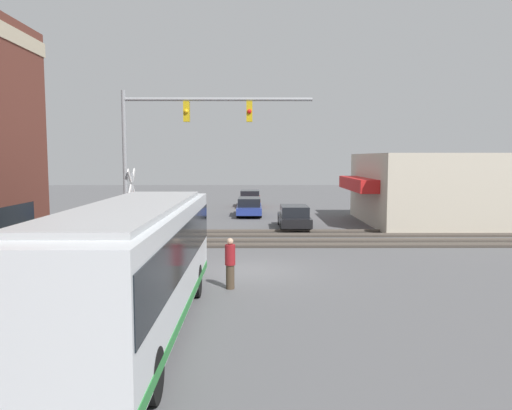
{
  "coord_description": "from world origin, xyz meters",
  "views": [
    {
      "loc": [
        -18.79,
        -0.14,
        4.3
      ],
      "look_at": [
        4.84,
        -0.24,
        2.06
      ],
      "focal_mm": 35.0,
      "sensor_mm": 36.0,
      "label": 1
    }
  ],
  "objects_px": {
    "city_bus": "(133,263)",
    "crossing_signal": "(132,201)",
    "pedestrian_near_bus": "(230,263)",
    "parked_car_black": "(294,218)",
    "parked_car_red": "(250,199)",
    "parked_car_blue": "(249,207)"
  },
  "relations": [
    {
      "from": "city_bus",
      "to": "parked_car_red",
      "type": "height_order",
      "value": "city_bus"
    },
    {
      "from": "parked_car_black",
      "to": "city_bus",
      "type": "bearing_deg",
      "value": 163.55
    },
    {
      "from": "crossing_signal",
      "to": "pedestrian_near_bus",
      "type": "xyz_separation_m",
      "value": [
        -6.97,
        -4.88,
        -1.44
      ]
    },
    {
      "from": "parked_car_black",
      "to": "parked_car_red",
      "type": "xyz_separation_m",
      "value": [
        13.67,
        2.8,
        0.02
      ]
    },
    {
      "from": "crossing_signal",
      "to": "pedestrian_near_bus",
      "type": "bearing_deg",
      "value": -145.03
    },
    {
      "from": "parked_car_black",
      "to": "parked_car_red",
      "type": "bearing_deg",
      "value": 11.58
    },
    {
      "from": "city_bus",
      "to": "pedestrian_near_bus",
      "type": "xyz_separation_m",
      "value": [
        4.11,
        -2.16,
        -0.89
      ]
    },
    {
      "from": "crossing_signal",
      "to": "parked_car_blue",
      "type": "xyz_separation_m",
      "value": [
        13.81,
        -5.32,
        -1.65
      ]
    },
    {
      "from": "parked_car_black",
      "to": "pedestrian_near_bus",
      "type": "xyz_separation_m",
      "value": [
        -14.18,
        3.24,
        0.2
      ]
    },
    {
      "from": "parked_car_red",
      "to": "parked_car_blue",
      "type": "bearing_deg",
      "value": -180.0
    },
    {
      "from": "city_bus",
      "to": "pedestrian_near_bus",
      "type": "bearing_deg",
      "value": -27.71
    },
    {
      "from": "parked_car_black",
      "to": "parked_car_red",
      "type": "height_order",
      "value": "parked_car_red"
    },
    {
      "from": "pedestrian_near_bus",
      "to": "parked_car_black",
      "type": "bearing_deg",
      "value": -12.87
    },
    {
      "from": "city_bus",
      "to": "crossing_signal",
      "type": "relative_size",
      "value": 2.82
    },
    {
      "from": "city_bus",
      "to": "crossing_signal",
      "type": "xyz_separation_m",
      "value": [
        11.09,
        2.72,
        0.54
      ]
    },
    {
      "from": "city_bus",
      "to": "parked_car_black",
      "type": "relative_size",
      "value": 2.4
    },
    {
      "from": "parked_car_red",
      "to": "pedestrian_near_bus",
      "type": "height_order",
      "value": "pedestrian_near_bus"
    },
    {
      "from": "parked_car_black",
      "to": "parked_car_blue",
      "type": "height_order",
      "value": "parked_car_black"
    },
    {
      "from": "crossing_signal",
      "to": "city_bus",
      "type": "bearing_deg",
      "value": -166.23
    },
    {
      "from": "parked_car_blue",
      "to": "pedestrian_near_bus",
      "type": "height_order",
      "value": "pedestrian_near_bus"
    },
    {
      "from": "parked_car_black",
      "to": "parked_car_blue",
      "type": "bearing_deg",
      "value": 22.98
    },
    {
      "from": "crossing_signal",
      "to": "parked_car_blue",
      "type": "height_order",
      "value": "crossing_signal"
    }
  ]
}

